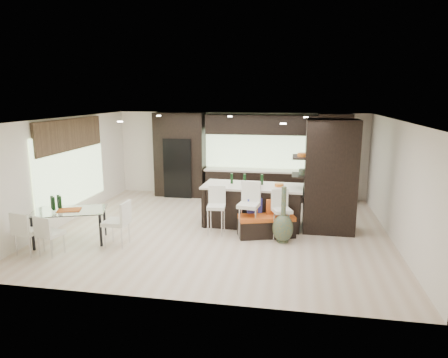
% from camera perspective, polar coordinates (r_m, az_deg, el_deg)
% --- Properties ---
extents(ground, '(8.00, 8.00, 0.00)m').
position_cam_1_polar(ground, '(9.88, -0.62, -7.25)').
color(ground, beige).
rests_on(ground, ground).
extents(back_wall, '(8.00, 0.02, 2.70)m').
position_cam_1_polar(back_wall, '(12.93, 2.26, 3.49)').
color(back_wall, white).
rests_on(back_wall, ground).
extents(left_wall, '(0.02, 7.00, 2.70)m').
position_cam_1_polar(left_wall, '(10.99, -21.60, 1.14)').
color(left_wall, white).
rests_on(left_wall, ground).
extents(right_wall, '(0.02, 7.00, 2.70)m').
position_cam_1_polar(right_wall, '(9.63, 23.44, -0.43)').
color(right_wall, white).
rests_on(right_wall, ground).
extents(ceiling, '(8.00, 7.00, 0.02)m').
position_cam_1_polar(ceiling, '(9.35, -0.65, 8.57)').
color(ceiling, white).
rests_on(ceiling, ground).
extents(window_left, '(0.04, 3.20, 1.90)m').
position_cam_1_polar(window_left, '(11.13, -20.89, 1.33)').
color(window_left, '#B2D199').
rests_on(window_left, left_wall).
extents(window_back, '(3.40, 0.04, 1.20)m').
position_cam_1_polar(window_back, '(12.80, 4.91, 4.27)').
color(window_back, '#B2D199').
rests_on(window_back, back_wall).
extents(stone_accent, '(0.08, 3.00, 0.80)m').
position_cam_1_polar(stone_accent, '(11.00, -21.10, 5.94)').
color(stone_accent, brown).
rests_on(stone_accent, left_wall).
extents(ceiling_spots, '(4.00, 3.00, 0.02)m').
position_cam_1_polar(ceiling_spots, '(9.60, -0.37, 8.54)').
color(ceiling_spots, white).
rests_on(ceiling_spots, ceiling).
extents(back_cabinetry, '(6.80, 0.68, 2.70)m').
position_cam_1_polar(back_cabinetry, '(12.55, 4.32, 3.21)').
color(back_cabinetry, black).
rests_on(back_cabinetry, ground).
extents(refrigerator, '(0.90, 0.68, 1.90)m').
position_cam_1_polar(refrigerator, '(13.02, -6.30, 1.71)').
color(refrigerator, black).
rests_on(refrigerator, ground).
extents(partition_column, '(1.20, 0.80, 2.70)m').
position_cam_1_polar(partition_column, '(9.79, 14.94, 0.35)').
color(partition_column, black).
rests_on(partition_column, ground).
extents(kitchen_island, '(2.53, 1.17, 1.04)m').
position_cam_1_polar(kitchen_island, '(10.12, 4.08, -3.74)').
color(kitchen_island, black).
rests_on(kitchen_island, ground).
extents(stool_left, '(0.44, 0.44, 0.93)m').
position_cam_1_polar(stool_left, '(9.45, -1.12, -5.22)').
color(stool_left, white).
rests_on(stool_left, ground).
extents(stool_mid, '(0.52, 0.52, 1.04)m').
position_cam_1_polar(stool_mid, '(9.29, 3.51, -5.18)').
color(stool_mid, white).
rests_on(stool_mid, ground).
extents(stool_right, '(0.52, 0.52, 0.91)m').
position_cam_1_polar(stool_right, '(9.29, 8.24, -5.69)').
color(stool_right, white).
rests_on(stool_right, ground).
extents(bench, '(1.40, 0.87, 0.50)m').
position_cam_1_polar(bench, '(9.43, 6.07, -6.68)').
color(bench, black).
rests_on(bench, ground).
extents(floor_vase, '(0.58, 0.58, 1.28)m').
position_cam_1_polar(floor_vase, '(9.00, 8.47, -5.05)').
color(floor_vase, '#45543B').
rests_on(floor_vase, ground).
extents(dining_table, '(1.75, 1.34, 0.75)m').
position_cam_1_polar(dining_table, '(9.60, -21.08, -6.33)').
color(dining_table, white).
rests_on(dining_table, ground).
extents(chair_near, '(0.52, 0.52, 0.80)m').
position_cam_1_polar(chair_near, '(9.01, -23.49, -7.54)').
color(chair_near, white).
rests_on(chair_near, ground).
extents(chair_far, '(0.53, 0.53, 0.86)m').
position_cam_1_polar(chair_far, '(9.26, -26.08, -7.07)').
color(chair_far, white).
rests_on(chair_far, ground).
extents(chair_end, '(0.50, 0.50, 0.92)m').
position_cam_1_polar(chair_end, '(9.06, -15.10, -6.41)').
color(chair_end, white).
rests_on(chair_end, ground).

